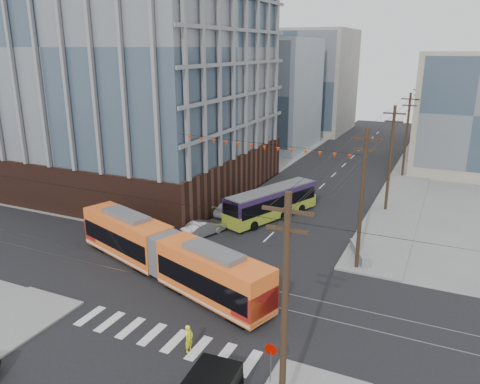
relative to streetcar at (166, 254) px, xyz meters
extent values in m
plane|color=slate|center=(4.06, -3.62, -1.85)|extent=(160.00, 160.00, 0.00)
cube|color=#381E16|center=(-17.94, 19.38, 12.45)|extent=(30.00, 25.00, 28.60)
cube|color=#8C99A5|center=(-12.94, 48.38, 7.15)|extent=(18.00, 16.00, 18.00)
cube|color=gray|center=(20.06, 44.38, 6.15)|extent=(14.00, 14.00, 16.00)
cube|color=gray|center=(-9.94, 68.38, 8.15)|extent=(16.00, 18.00, 20.00)
cylinder|color=black|center=(12.56, -9.62, 3.65)|extent=(0.30, 0.30, 11.00)
cylinder|color=black|center=(12.56, 52.38, 3.65)|extent=(0.30, 0.30, 11.00)
imported|color=#AAAAAA|center=(-1.53, 8.29, -1.14)|extent=(2.92, 4.59, 1.43)
imported|color=silver|center=(-1.89, 14.61, -1.18)|extent=(2.13, 4.76, 1.35)
imported|color=#5A5A5C|center=(-0.92, 19.63, -1.26)|extent=(2.18, 4.36, 1.19)
imported|color=#F9FF1E|center=(6.12, -7.08, -1.02)|extent=(0.44, 0.63, 1.66)
cube|color=slate|center=(12.36, 9.46, -1.44)|extent=(2.60, 4.17, 0.83)
camera|label=1|loc=(18.22, -26.39, 14.57)|focal=35.00mm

